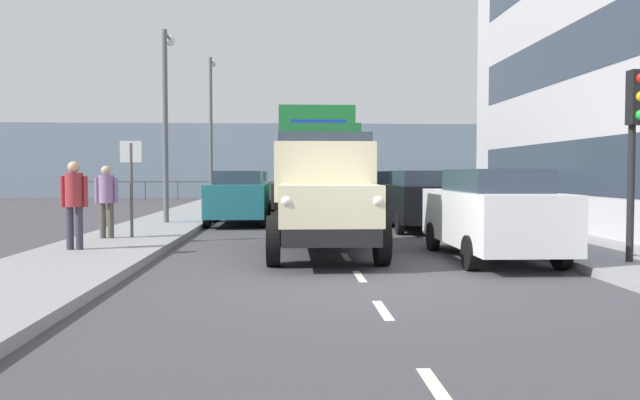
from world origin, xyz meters
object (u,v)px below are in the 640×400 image
(car_white_kerbside_near, at_px, (491,213))
(lamp_post_far, at_px, (211,118))
(truck_vintage_cream, at_px, (324,197))
(traffic_light_near, at_px, (636,124))
(pedestrian_near_railing, at_px, (74,198))
(lamp_post_promenade, at_px, (166,107))
(lorry_cargo_green, at_px, (315,161))
(car_navy_kerbside_2, at_px, (391,193))
(car_grey_oppositeside_1, at_px, (250,191))
(car_black_kerbside_1, at_px, (421,199))
(pedestrian_in_dark_coat, at_px, (106,196))
(street_sign, at_px, (131,172))
(car_teal_oppositeside_0, at_px, (239,197))

(car_white_kerbside_near, relative_size, lamp_post_far, 0.66)
(truck_vintage_cream, distance_m, traffic_light_near, 5.68)
(pedestrian_near_railing, height_order, lamp_post_promenade, lamp_post_promenade)
(truck_vintage_cream, relative_size, lorry_cargo_green, 0.69)
(truck_vintage_cream, relative_size, car_navy_kerbside_2, 1.27)
(truck_vintage_cream, relative_size, car_grey_oppositeside_1, 1.22)
(lorry_cargo_green, height_order, car_white_kerbside_near, lorry_cargo_green)
(car_white_kerbside_near, relative_size, car_black_kerbside_1, 1.00)
(car_black_kerbside_1, xyz_separation_m, car_navy_kerbside_2, (0.00, -5.56, -0.00))
(lamp_post_promenade, height_order, lamp_post_far, lamp_post_far)
(pedestrian_in_dark_coat, relative_size, street_sign, 0.74)
(lorry_cargo_green, distance_m, lamp_post_far, 9.20)
(car_white_kerbside_near, bearing_deg, street_sign, -22.49)
(pedestrian_near_railing, bearing_deg, truck_vintage_cream, 178.67)
(traffic_light_near, relative_size, street_sign, 1.42)
(truck_vintage_cream, bearing_deg, lorry_cargo_green, -91.36)
(car_grey_oppositeside_1, distance_m, street_sign, 11.47)
(car_white_kerbside_near, relative_size, car_navy_kerbside_2, 1.02)
(car_navy_kerbside_2, relative_size, lamp_post_promenade, 0.76)
(car_black_kerbside_1, height_order, car_grey_oppositeside_1, same)
(car_teal_oppositeside_0, relative_size, pedestrian_in_dark_coat, 2.54)
(car_navy_kerbside_2, bearing_deg, pedestrian_in_dark_coat, 48.10)
(car_black_kerbside_1, distance_m, street_sign, 8.22)
(lamp_post_far, bearing_deg, car_navy_kerbside_2, 139.25)
(lorry_cargo_green, relative_size, car_black_kerbside_1, 1.81)
(lamp_post_far, bearing_deg, street_sign, 89.86)
(car_teal_oppositeside_0, height_order, lamp_post_far, lamp_post_far)
(lorry_cargo_green, relative_size, car_white_kerbside_near, 1.81)
(car_teal_oppositeside_0, xyz_separation_m, street_sign, (2.07, 5.49, 0.79))
(car_grey_oppositeside_1, height_order, traffic_light_near, traffic_light_near)
(car_grey_oppositeside_1, relative_size, lamp_post_far, 0.67)
(lamp_post_far, bearing_deg, lamp_post_promenade, 89.42)
(car_white_kerbside_near, distance_m, pedestrian_in_dark_coat, 8.57)
(traffic_light_near, height_order, street_sign, traffic_light_near)
(car_grey_oppositeside_1, distance_m, lamp_post_promenade, 7.41)
(car_navy_kerbside_2, bearing_deg, car_white_kerbside_near, 90.00)
(car_black_kerbside_1, bearing_deg, pedestrian_near_railing, 35.00)
(car_white_kerbside_near, bearing_deg, car_black_kerbside_1, -90.00)
(lorry_cargo_green, height_order, lamp_post_far, lamp_post_far)
(car_navy_kerbside_2, xyz_separation_m, traffic_light_near, (-1.91, 13.50, 1.58))
(lorry_cargo_green, relative_size, pedestrian_near_railing, 4.74)
(pedestrian_in_dark_coat, bearing_deg, car_black_kerbside_1, -157.03)
(lamp_post_promenade, bearing_deg, traffic_light_near, 135.21)
(lamp_post_far, bearing_deg, truck_vintage_cream, 103.69)
(truck_vintage_cream, height_order, car_navy_kerbside_2, truck_vintage_cream)
(car_teal_oppositeside_0, xyz_separation_m, pedestrian_in_dark_coat, (2.59, 5.67, 0.24))
(pedestrian_near_railing, xyz_separation_m, street_sign, (-0.52, -2.40, 0.51))
(car_white_kerbside_near, relative_size, pedestrian_near_railing, 2.62)
(car_navy_kerbside_2, distance_m, pedestrian_in_dark_coat, 12.05)
(car_teal_oppositeside_0, distance_m, street_sign, 5.92)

